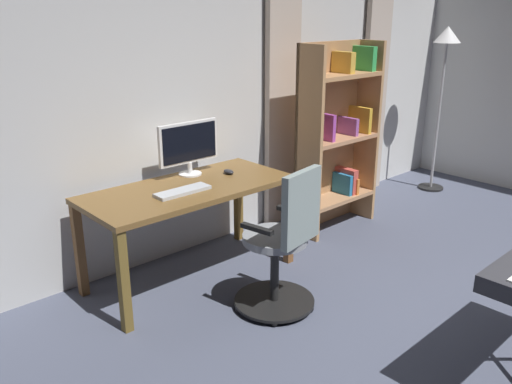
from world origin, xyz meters
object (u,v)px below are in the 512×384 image
Objects in this scene: computer_keyboard at (183,191)px; bookshelf at (335,136)px; computer_mouse at (229,172)px; office_chair at (283,247)px; floor_lamp at (445,61)px; computer_monitor at (189,145)px; desk at (189,198)px.

bookshelf is (-1.76, -0.08, 0.11)m from computer_keyboard.
computer_mouse is 0.06× the size of bookshelf.
floor_lamp reaches higher than office_chair.
bookshelf is at bearing 18.07° from office_chair.
floor_lamp is (-3.12, -0.70, 0.97)m from office_chair.
computer_mouse is at bearing -2.73° from floor_lamp.
bookshelf reaches higher than computer_mouse.
computer_monitor is at bearing 80.04° from office_chair.
floor_lamp reaches higher than desk.
bookshelf is (-1.46, 0.25, -0.12)m from computer_monitor.
computer_mouse is at bearing -174.17° from desk.
desk is 0.84m from office_chair.
computer_mouse is (-0.41, -0.04, 0.11)m from desk.
desk is 1.53× the size of office_chair.
office_chair is at bearing 12.61° from floor_lamp.
desk is 0.92× the size of bookshelf.
computer_keyboard is (0.30, 0.33, -0.23)m from computer_monitor.
computer_monitor is 0.30× the size of floor_lamp.
floor_lamp is at bearing 178.34° from desk.
computer_monitor is 0.31× the size of bookshelf.
office_chair is (-0.19, 0.79, -0.18)m from desk.
office_chair is 0.60× the size of bookshelf.
office_chair is at bearing 90.27° from computer_monitor.
bookshelf is 0.95× the size of floor_lamp.
computer_monitor is at bearing -39.80° from computer_mouse.
computer_mouse is (-0.23, 0.19, -0.22)m from computer_monitor.
computer_monitor is 0.37m from computer_mouse.
computer_keyboard is 1.76m from bookshelf.
office_chair is 1.70m from bookshelf.
computer_keyboard is at bearing 47.79° from computer_monitor.
computer_monitor reaches higher than computer_keyboard.
computer_mouse is (-0.23, -0.84, 0.29)m from office_chair.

